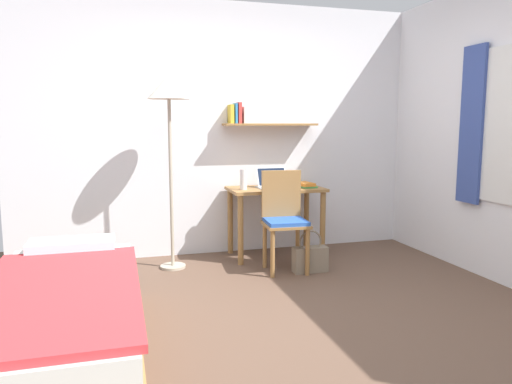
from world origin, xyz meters
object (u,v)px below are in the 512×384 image
object	(u,v)px
water_bottle	(243,180)
handbag	(310,258)
standing_lamp	(169,98)
desk_chair	(284,217)
book_stack	(306,185)
bed	(62,322)
laptop	(273,182)
desk	(276,201)

from	to	relation	value
water_bottle	handbag	bearing A→B (deg)	-49.21
handbag	standing_lamp	bearing A→B (deg)	158.25
desk_chair	standing_lamp	size ratio (longest dim) A/B	0.51
standing_lamp	book_stack	distance (m)	1.63
bed	book_stack	world-z (taller)	book_stack
desk_chair	book_stack	bearing A→B (deg)	48.51
standing_lamp	handbag	size ratio (longest dim) A/B	4.58
desk_chair	water_bottle	size ratio (longest dim) A/B	4.59
standing_lamp	bed	bearing A→B (deg)	-115.49
desk_chair	water_bottle	xyz separation A→B (m)	(-0.28, 0.43, 0.31)
desk_chair	standing_lamp	world-z (taller)	standing_lamp
handbag	desk_chair	bearing A→B (deg)	146.54
desk_chair	laptop	distance (m)	0.57
bed	book_stack	xyz separation A→B (m)	(2.20, 1.79, 0.50)
bed	laptop	distance (m)	2.68
desk	handbag	bearing A→B (deg)	-78.10
standing_lamp	water_bottle	bearing A→B (deg)	6.72
desk	desk_chair	size ratio (longest dim) A/B	1.03
book_stack	handbag	world-z (taller)	book_stack
bed	book_stack	distance (m)	2.88
desk	bed	bearing A→B (deg)	-135.66
bed	water_bottle	world-z (taller)	water_bottle
water_bottle	book_stack	xyz separation A→B (m)	(0.67, 0.01, -0.08)
laptop	water_bottle	xyz separation A→B (m)	(-0.33, -0.08, 0.05)
bed	standing_lamp	bearing A→B (deg)	64.51
standing_lamp	handbag	world-z (taller)	standing_lamp
desk	handbag	size ratio (longest dim) A/B	2.43
standing_lamp	laptop	distance (m)	1.35
laptop	handbag	size ratio (longest dim) A/B	0.83
desk_chair	water_bottle	distance (m)	0.60
standing_lamp	desk_chair	bearing A→B (deg)	-18.99
book_stack	standing_lamp	bearing A→B (deg)	-176.25
bed	laptop	world-z (taller)	laptop
bed	handbag	size ratio (longest dim) A/B	5.09
bed	desk	bearing A→B (deg)	44.34
book_stack	handbag	distance (m)	0.86
water_bottle	book_stack	distance (m)	0.67
bed	handbag	distance (m)	2.36
desk	book_stack	bearing A→B (deg)	-10.15
water_bottle	handbag	size ratio (longest dim) A/B	0.51
desk_chair	book_stack	xyz separation A→B (m)	(0.39, 0.44, 0.23)
desk	water_bottle	distance (m)	0.44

